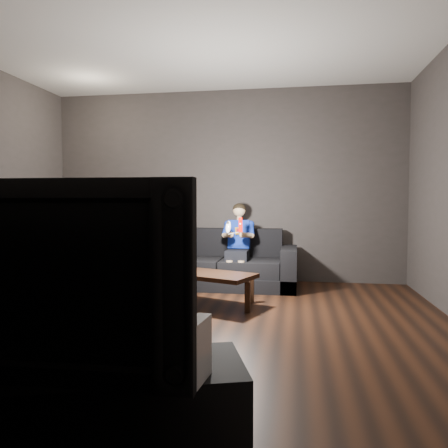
% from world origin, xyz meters
% --- Properties ---
extents(floor, '(5.00, 5.00, 0.00)m').
position_xyz_m(floor, '(0.00, 0.00, 0.00)').
color(floor, black).
rests_on(floor, ground).
extents(back_wall, '(5.00, 0.04, 2.70)m').
position_xyz_m(back_wall, '(0.00, 2.50, 1.35)').
color(back_wall, '#3B3634').
rests_on(back_wall, ground).
extents(ceiling, '(5.00, 5.00, 0.02)m').
position_xyz_m(ceiling, '(0.00, 0.00, 2.70)').
color(ceiling, silver).
rests_on(ceiling, back_wall).
extents(sofa, '(1.95, 0.84, 0.75)m').
position_xyz_m(sofa, '(0.05, 1.97, 0.25)').
color(sofa, black).
rests_on(sofa, floor).
extents(child, '(0.42, 0.51, 1.03)m').
position_xyz_m(child, '(0.28, 1.92, 0.65)').
color(child, black).
rests_on(child, sofa).
extents(wii_remote_red, '(0.05, 0.07, 0.18)m').
position_xyz_m(wii_remote_red, '(0.35, 1.53, 0.84)').
color(wii_remote_red, '#DE0800').
rests_on(wii_remote_red, child).
extents(nunchuk_white, '(0.08, 0.11, 0.16)m').
position_xyz_m(nunchuk_white, '(0.21, 1.53, 0.81)').
color(nunchuk_white, white).
rests_on(nunchuk_white, child).
extents(wii_remote_black, '(0.05, 0.15, 0.03)m').
position_xyz_m(wii_remote_black, '(-0.82, 1.90, 0.55)').
color(wii_remote_black, black).
rests_on(wii_remote_black, sofa).
extents(coffee_table, '(1.10, 0.82, 0.36)m').
position_xyz_m(coffee_table, '(0.09, 0.88, 0.31)').
color(coffee_table, black).
rests_on(coffee_table, floor).
extents(media_console, '(1.52, 0.85, 0.52)m').
position_xyz_m(media_console, '(0.12, -2.27, 0.26)').
color(media_console, black).
rests_on(media_console, floor).
extents(tv, '(1.18, 0.19, 0.68)m').
position_xyz_m(tv, '(0.12, -2.27, 0.86)').
color(tv, black).
rests_on(tv, media_console).
extents(wii_console, '(0.07, 0.17, 0.21)m').
position_xyz_m(wii_console, '(0.69, -2.27, 0.63)').
color(wii_console, white).
rests_on(wii_console, media_console).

